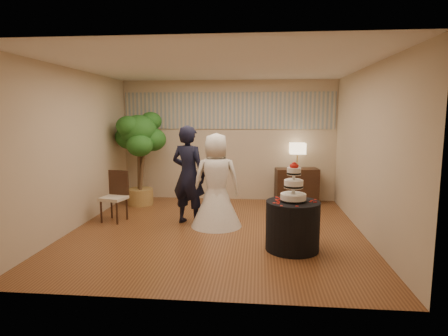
# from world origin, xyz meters

# --- Properties ---
(floor) EXTENTS (5.00, 5.00, 0.00)m
(floor) POSITION_xyz_m (0.00, 0.00, 0.00)
(floor) COLOR brown
(floor) RESTS_ON ground
(ceiling) EXTENTS (5.00, 5.00, 0.00)m
(ceiling) POSITION_xyz_m (0.00, 0.00, 2.80)
(ceiling) COLOR white
(ceiling) RESTS_ON wall_back
(wall_back) EXTENTS (5.00, 0.06, 2.80)m
(wall_back) POSITION_xyz_m (0.00, 2.50, 1.40)
(wall_back) COLOR #C9B495
(wall_back) RESTS_ON ground
(wall_front) EXTENTS (5.00, 0.06, 2.80)m
(wall_front) POSITION_xyz_m (0.00, -2.50, 1.40)
(wall_front) COLOR #C9B495
(wall_front) RESTS_ON ground
(wall_left) EXTENTS (0.06, 5.00, 2.80)m
(wall_left) POSITION_xyz_m (-2.50, 0.00, 1.40)
(wall_left) COLOR #C9B495
(wall_left) RESTS_ON ground
(wall_right) EXTENTS (0.06, 5.00, 2.80)m
(wall_right) POSITION_xyz_m (2.50, 0.00, 1.40)
(wall_right) COLOR #C9B495
(wall_right) RESTS_ON ground
(mural_border) EXTENTS (4.90, 0.02, 0.85)m
(mural_border) POSITION_xyz_m (0.00, 2.48, 2.10)
(mural_border) COLOR #A1A295
(mural_border) RESTS_ON wall_back
(groom) EXTENTS (0.77, 0.63, 1.82)m
(groom) POSITION_xyz_m (-0.56, 0.40, 0.91)
(groom) COLOR black
(groom) RESTS_ON floor
(bride) EXTENTS (1.06, 1.06, 1.69)m
(bride) POSITION_xyz_m (-0.03, 0.28, 0.85)
(bride) COLOR white
(bride) RESTS_ON floor
(cake_table) EXTENTS (0.95, 0.95, 0.74)m
(cake_table) POSITION_xyz_m (1.24, -0.81, 0.37)
(cake_table) COLOR black
(cake_table) RESTS_ON floor
(wedding_cake) EXTENTS (0.38, 0.38, 0.59)m
(wedding_cake) POSITION_xyz_m (1.24, -0.81, 1.03)
(wedding_cake) COLOR white
(wedding_cake) RESTS_ON cake_table
(console) EXTENTS (1.00, 0.54, 0.79)m
(console) POSITION_xyz_m (1.59, 2.23, 0.40)
(console) COLOR black
(console) RESTS_ON floor
(table_lamp) EXTENTS (0.35, 0.35, 0.58)m
(table_lamp) POSITION_xyz_m (1.59, 2.23, 1.08)
(table_lamp) COLOR #CBB186
(table_lamp) RESTS_ON console
(ficus_tree) EXTENTS (1.39, 1.39, 2.11)m
(ficus_tree) POSITION_xyz_m (-1.91, 1.73, 1.06)
(ficus_tree) COLOR #235D1D
(ficus_tree) RESTS_ON floor
(side_chair) EXTENTS (0.52, 0.53, 0.95)m
(side_chair) POSITION_xyz_m (-1.99, 0.39, 0.48)
(side_chair) COLOR black
(side_chair) RESTS_ON floor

